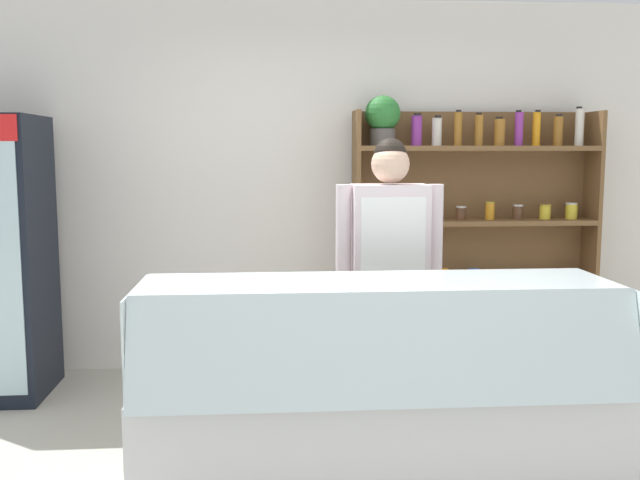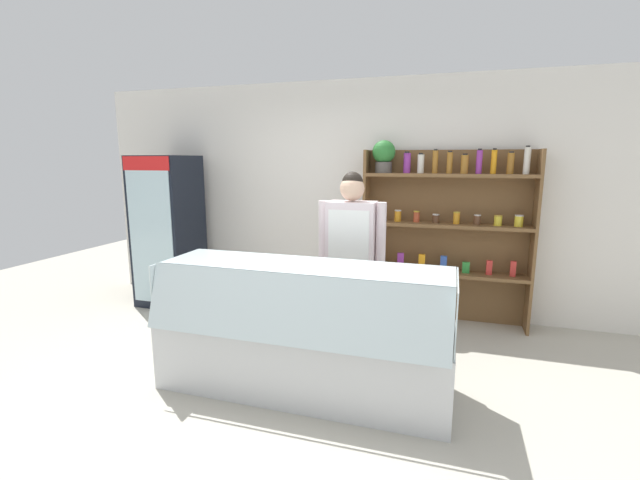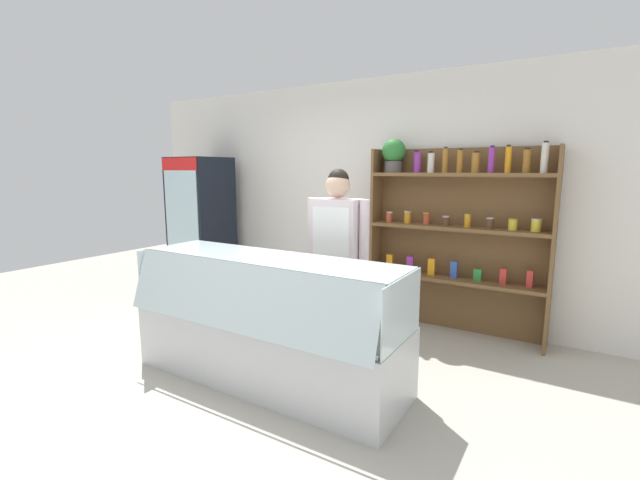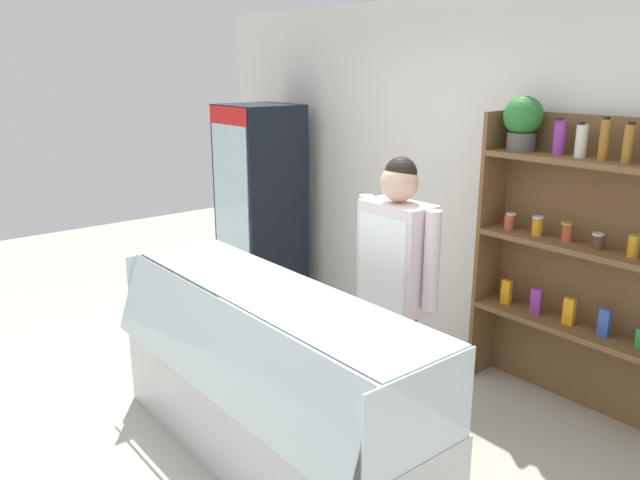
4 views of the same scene
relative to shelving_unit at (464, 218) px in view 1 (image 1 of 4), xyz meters
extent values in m
cube|color=white|center=(-0.95, 0.21, 0.22)|extent=(6.80, 0.10, 2.70)
cylinder|color=orange|center=(-3.06, -0.61, -0.79)|extent=(0.06, 0.06, 0.17)
cylinder|color=orange|center=(-3.04, -0.61, -0.31)|extent=(0.07, 0.07, 0.17)
cylinder|color=#2D8C38|center=(-3.04, -0.61, 0.19)|extent=(0.05, 0.05, 0.20)
cube|color=brown|center=(0.07, 0.09, -0.18)|extent=(1.78, 0.02, 1.90)
cube|color=brown|center=(-0.81, -0.05, -0.18)|extent=(0.03, 0.28, 1.90)
cube|color=brown|center=(0.94, -0.05, -0.18)|extent=(0.03, 0.28, 1.90)
cube|color=brown|center=(0.07, -0.05, -0.56)|extent=(1.72, 0.28, 0.04)
cube|color=brown|center=(0.07, -0.05, -0.02)|extent=(1.72, 0.28, 0.04)
cube|color=brown|center=(0.07, -0.05, 0.51)|extent=(1.72, 0.28, 0.04)
cylinder|color=#4C4742|center=(-0.62, -0.05, 0.58)|extent=(0.18, 0.18, 0.12)
sphere|color=#286F2D|center=(-0.62, -0.05, 0.75)|extent=(0.25, 0.25, 0.25)
cylinder|color=purple|center=(-0.37, -0.02, 0.63)|extent=(0.08, 0.08, 0.21)
cylinder|color=black|center=(-0.37, -0.05, 0.75)|extent=(0.05, 0.05, 0.02)
cylinder|color=silver|center=(-0.23, -0.03, 0.62)|extent=(0.07, 0.07, 0.20)
cylinder|color=black|center=(-0.23, -0.05, 0.73)|extent=(0.05, 0.05, 0.02)
cylinder|color=#9E6623|center=(-0.08, -0.04, 0.64)|extent=(0.06, 0.06, 0.24)
cylinder|color=black|center=(-0.08, -0.05, 0.77)|extent=(0.04, 0.04, 0.02)
cylinder|color=#9E6623|center=(0.07, -0.06, 0.63)|extent=(0.06, 0.06, 0.22)
cylinder|color=black|center=(0.07, -0.05, 0.75)|extent=(0.04, 0.04, 0.02)
cylinder|color=#9E6623|center=(0.22, -0.07, 0.62)|extent=(0.08, 0.08, 0.19)
cylinder|color=black|center=(0.22, -0.05, 0.72)|extent=(0.05, 0.05, 0.02)
cylinder|color=purple|center=(0.36, -0.07, 0.64)|extent=(0.06, 0.06, 0.24)
cylinder|color=black|center=(0.36, -0.05, 0.77)|extent=(0.04, 0.04, 0.02)
cylinder|color=orange|center=(0.50, -0.03, 0.65)|extent=(0.06, 0.06, 0.24)
cylinder|color=black|center=(0.50, -0.05, 0.77)|extent=(0.04, 0.04, 0.02)
cylinder|color=#9E6623|center=(0.66, -0.04, 0.63)|extent=(0.07, 0.07, 0.21)
cylinder|color=black|center=(0.66, -0.05, 0.74)|extent=(0.04, 0.04, 0.02)
cylinder|color=silver|center=(0.81, -0.07, 0.66)|extent=(0.06, 0.06, 0.26)
cylinder|color=black|center=(0.81, -0.05, 0.80)|extent=(0.04, 0.04, 0.02)
cylinder|color=#BF4C2D|center=(-0.65, -0.06, 0.04)|extent=(0.07, 0.07, 0.10)
cylinder|color=silver|center=(-0.65, -0.05, 0.10)|extent=(0.07, 0.07, 0.01)
cylinder|color=orange|center=(-0.45, -0.05, 0.05)|extent=(0.07, 0.07, 0.12)
cylinder|color=silver|center=(-0.45, -0.05, 0.12)|extent=(0.07, 0.07, 0.01)
cylinder|color=#BF4C2D|center=(-0.25, -0.03, 0.05)|extent=(0.07, 0.07, 0.11)
cylinder|color=gold|center=(-0.25, -0.05, 0.11)|extent=(0.07, 0.07, 0.01)
cylinder|color=brown|center=(-0.04, -0.04, 0.04)|extent=(0.07, 0.07, 0.09)
cylinder|color=silver|center=(-0.04, -0.05, 0.09)|extent=(0.07, 0.07, 0.01)
cylinder|color=orange|center=(0.17, -0.05, 0.05)|extent=(0.07, 0.07, 0.12)
cylinder|color=gold|center=(0.17, -0.05, 0.12)|extent=(0.07, 0.07, 0.01)
cylinder|color=brown|center=(0.38, -0.04, 0.04)|extent=(0.07, 0.07, 0.10)
cylinder|color=silver|center=(0.38, -0.05, 0.09)|extent=(0.07, 0.07, 0.01)
cylinder|color=yellow|center=(0.59, -0.05, 0.04)|extent=(0.08, 0.08, 0.10)
cylinder|color=gold|center=(0.59, -0.05, 0.10)|extent=(0.08, 0.08, 0.01)
cylinder|color=yellow|center=(0.78, -0.05, 0.05)|extent=(0.09, 0.09, 0.11)
cylinder|color=silver|center=(0.78, -0.05, 0.11)|extent=(0.09, 0.09, 0.01)
cube|color=orange|center=(-0.64, -0.05, -0.45)|extent=(0.07, 0.04, 0.17)
cube|color=purple|center=(-0.40, -0.05, -0.45)|extent=(0.07, 0.05, 0.17)
cube|color=orange|center=(-0.17, -0.05, -0.45)|extent=(0.07, 0.04, 0.18)
cube|color=#3356B2|center=(0.07, -0.05, -0.45)|extent=(0.07, 0.04, 0.17)
cube|color=#2D8C38|center=(0.30, -0.05, -0.48)|extent=(0.08, 0.04, 0.12)
cube|color=red|center=(0.53, -0.05, -0.46)|extent=(0.06, 0.04, 0.15)
cube|color=red|center=(0.77, -0.05, -0.46)|extent=(0.06, 0.04, 0.16)
cube|color=silver|center=(-0.93, -1.85, -0.85)|extent=(2.26, 0.71, 0.55)
cube|color=white|center=(-0.93, -1.85, -0.56)|extent=(2.20, 0.65, 0.03)
cube|color=silver|center=(-0.93, -2.18, -0.35)|extent=(2.22, 0.16, 0.47)
cube|color=silver|center=(-0.93, -1.80, -0.13)|extent=(2.22, 0.55, 0.01)
cube|color=silver|center=(-2.05, -1.85, -0.35)|extent=(0.01, 0.67, 0.45)
cube|color=silver|center=(0.19, -1.85, -0.35)|extent=(0.01, 0.67, 0.45)
cube|color=beige|center=(-1.79, -1.76, -0.52)|extent=(0.16, 0.13, 0.05)
cube|color=white|center=(-1.79, -1.97, -0.52)|extent=(0.05, 0.03, 0.02)
cube|color=tan|center=(-1.36, -1.76, -0.51)|extent=(0.16, 0.13, 0.05)
cube|color=white|center=(-1.36, -1.97, -0.52)|extent=(0.05, 0.03, 0.02)
cube|color=tan|center=(-0.93, -1.76, -0.51)|extent=(0.16, 0.10, 0.05)
cube|color=white|center=(-0.93, -1.97, -0.52)|extent=(0.05, 0.03, 0.02)
cube|color=beige|center=(-0.50, -1.76, -0.52)|extent=(0.16, 0.10, 0.04)
cube|color=white|center=(-0.50, -1.97, -0.52)|extent=(0.05, 0.03, 0.02)
cube|color=tan|center=(-0.08, -1.76, -0.51)|extent=(0.16, 0.11, 0.05)
cube|color=white|center=(-0.08, -1.97, -0.52)|extent=(0.05, 0.03, 0.02)
cylinder|color=#C1706B|center=(-1.88, -1.95, -0.46)|extent=(0.21, 0.18, 0.15)
cylinder|color=tan|center=(-1.66, -1.95, -0.48)|extent=(0.18, 0.14, 0.12)
cylinder|color=white|center=(-0.37, -1.93, -0.44)|extent=(0.07, 0.07, 0.19)
cylinder|color=white|center=(-0.27, -1.93, -0.42)|extent=(0.07, 0.07, 0.23)
cylinder|color=#2D2D38|center=(-0.84, -1.05, -0.74)|extent=(0.13, 0.13, 0.78)
cylinder|color=#2D2D38|center=(-0.64, -1.05, -0.74)|extent=(0.13, 0.13, 0.78)
cube|color=silver|center=(-0.74, -1.05, -0.02)|extent=(0.44, 0.24, 0.64)
cube|color=white|center=(-0.74, -1.18, -0.37)|extent=(0.37, 0.01, 1.20)
cylinder|color=silver|center=(-1.01, -1.05, 0.01)|extent=(0.09, 0.09, 0.58)
cylinder|color=silver|center=(-0.47, -1.05, 0.01)|extent=(0.09, 0.09, 0.58)
sphere|color=#D8AD8E|center=(-0.74, -1.05, 0.41)|extent=(0.22, 0.22, 0.22)
sphere|color=black|center=(-0.74, -1.04, 0.47)|extent=(0.19, 0.19, 0.19)
camera|label=1|loc=(-1.45, -5.10, 0.49)|focal=40.00mm
camera|label=2|loc=(0.13, -4.80, 0.67)|focal=24.00mm
camera|label=3|loc=(1.13, -4.39, 0.55)|focal=24.00mm
camera|label=4|loc=(1.70, -3.62, 1.06)|focal=35.00mm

